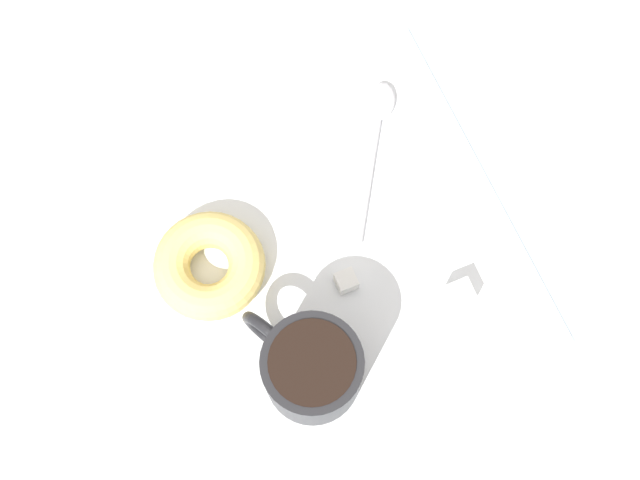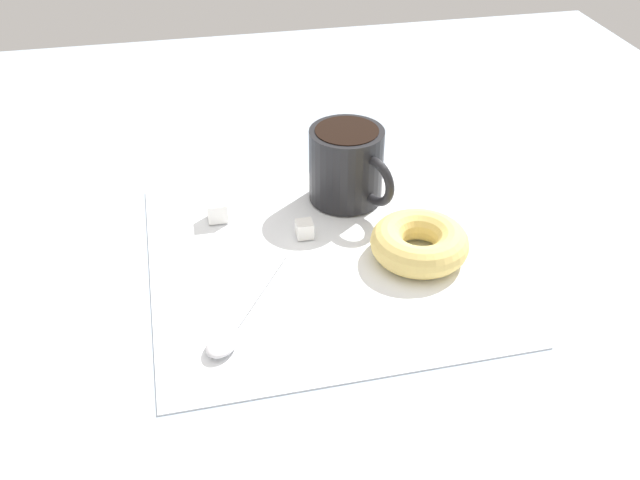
{
  "view_description": "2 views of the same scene",
  "coord_description": "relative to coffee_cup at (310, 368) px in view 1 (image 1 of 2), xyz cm",
  "views": [
    {
      "loc": [
        8.85,
        17.54,
        71.57
      ],
      "look_at": [
        0.75,
        -1.64,
        2.3
      ],
      "focal_mm": 50.0,
      "sensor_mm": 36.0,
      "label": 1
    },
    {
      "loc": [
        -10.01,
        -53.53,
        40.53
      ],
      "look_at": [
        0.75,
        -1.64,
        2.3
      ],
      "focal_mm": 40.0,
      "sensor_mm": 36.0,
      "label": 2
    }
  ],
  "objects": [
    {
      "name": "donut",
      "position": [
        4.22,
        -11.23,
        -2.54
      ],
      "size": [
        9.16,
        9.16,
        3.02
      ],
      "primitive_type": "torus",
      "color": "#E5C66B",
      "rests_on": "napkin"
    },
    {
      "name": "sugar_cube",
      "position": [
        -13.62,
        -1.23,
        -3.05
      ],
      "size": [
        1.99,
        1.99,
        1.99
      ],
      "primitive_type": "cube",
      "color": "white",
      "rests_on": "napkin"
    },
    {
      "name": "coffee_cup",
      "position": [
        0.0,
        0.0,
        0.0
      ],
      "size": [
        7.61,
        10.07,
        7.84
      ],
      "color": "black",
      "rests_on": "napkin"
    },
    {
      "name": "ground_plane",
      "position": [
        -5.61,
        -7.97,
        -5.35
      ],
      "size": [
        120.0,
        120.0,
        2.0
      ],
      "primitive_type": "cube",
      "color": "#99A8B7"
    },
    {
      "name": "sugar_cube_extra",
      "position": [
        -5.27,
        -5.89,
        -3.25
      ],
      "size": [
        1.6,
        1.6,
        1.6
      ],
      "primitive_type": "cube",
      "color": "white",
      "rests_on": "napkin"
    },
    {
      "name": "spoon",
      "position": [
        -13.63,
        -17.67,
        -3.65
      ],
      "size": [
        9.15,
        13.33,
        0.9
      ],
      "color": "silver",
      "rests_on": "napkin"
    },
    {
      "name": "napkin",
      "position": [
        -4.86,
        -9.61,
        -4.2
      ],
      "size": [
        31.81,
        31.81,
        0.3
      ],
      "primitive_type": "cube",
      "rotation": [
        0.0,
        0.0,
        0.02
      ],
      "color": "white",
      "rests_on": "ground_plane"
    }
  ]
}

